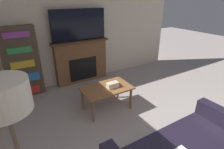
{
  "coord_description": "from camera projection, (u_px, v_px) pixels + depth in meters",
  "views": [
    {
      "loc": [
        -1.63,
        -0.09,
        2.04
      ],
      "look_at": [
        -0.07,
        2.48,
        0.7
      ],
      "focal_mm": 28.0,
      "sensor_mm": 36.0,
      "label": 1
    }
  ],
  "objects": [
    {
      "name": "wall_back",
      "position": [
        82.0,
        28.0,
        4.29
      ],
      "size": [
        5.44,
        0.06,
        2.7
      ],
      "color": "beige",
      "rests_on": "ground_plane"
    },
    {
      "name": "fireplace",
      "position": [
        81.0,
        61.0,
        4.45
      ],
      "size": [
        1.41,
        0.28,
        1.08
      ],
      "color": "brown",
      "rests_on": "ground_plane"
    },
    {
      "name": "tv",
      "position": [
        79.0,
        25.0,
        4.07
      ],
      "size": [
        1.32,
        0.03,
        0.73
      ],
      "color": "black",
      "rests_on": "fireplace"
    },
    {
      "name": "coffee_table",
      "position": [
        107.0,
        90.0,
        3.33
      ],
      "size": [
        0.93,
        0.59,
        0.47
      ],
      "color": "brown",
      "rests_on": "ground_plane"
    },
    {
      "name": "tissue_box",
      "position": [
        113.0,
        85.0,
        3.29
      ],
      "size": [
        0.22,
        0.12,
        0.1
      ],
      "color": "beige",
      "rests_on": "coffee_table"
    },
    {
      "name": "remote_control",
      "position": [
        118.0,
        83.0,
        3.45
      ],
      "size": [
        0.04,
        0.15,
        0.02
      ],
      "color": "black",
      "rests_on": "coffee_table"
    },
    {
      "name": "bookshelf",
      "position": [
        22.0,
        63.0,
        3.71
      ],
      "size": [
        0.7,
        0.29,
        1.52
      ],
      "color": "#4C3D2D",
      "rests_on": "ground_plane"
    },
    {
      "name": "floor_lamp",
      "position": [
        7.0,
        113.0,
        1.15
      ],
      "size": [
        0.34,
        0.34,
        1.57
      ],
      "color": "#2D2D2D",
      "rests_on": "ground_plane"
    }
  ]
}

